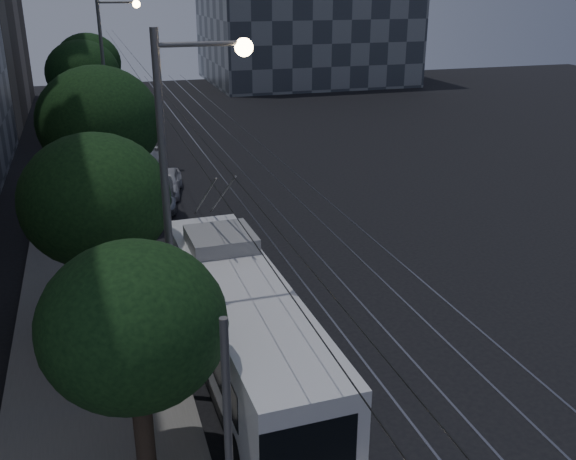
# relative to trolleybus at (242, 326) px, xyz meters

# --- Properties ---
(ground) EXTENTS (120.00, 120.00, 0.00)m
(ground) POSITION_rel_trolleybus_xyz_m (3.38, 2.75, -1.61)
(ground) COLOR black
(ground) RESTS_ON ground
(sidewalk) EXTENTS (5.00, 90.00, 0.15)m
(sidewalk) POSITION_rel_trolleybus_xyz_m (-4.12, 22.75, -1.54)
(sidewalk) COLOR slate
(sidewalk) RESTS_ON ground
(tram_rails) EXTENTS (4.52, 90.00, 0.02)m
(tram_rails) POSITION_rel_trolleybus_xyz_m (5.88, 22.75, -1.61)
(tram_rails) COLOR gray
(tram_rails) RESTS_ON ground
(overhead_wires) EXTENTS (2.23, 90.00, 6.00)m
(overhead_wires) POSITION_rel_trolleybus_xyz_m (-1.60, 22.75, 1.86)
(overhead_wires) COLOR black
(overhead_wires) RESTS_ON ground
(trolleybus) EXTENTS (2.75, 11.79, 5.63)m
(trolleybus) POSITION_rel_trolleybus_xyz_m (0.00, 0.00, 0.00)
(trolleybus) COLOR silver
(trolleybus) RESTS_ON ground
(pickup_silver) EXTENTS (3.09, 5.62, 1.49)m
(pickup_silver) POSITION_rel_trolleybus_xyz_m (-0.92, 16.25, -0.87)
(pickup_silver) COLOR #A6A9AD
(pickup_silver) RESTS_ON ground
(car_white_a) EXTENTS (2.38, 4.20, 1.35)m
(car_white_a) POSITION_rel_trolleybus_xyz_m (0.07, 18.17, -0.94)
(car_white_a) COLOR silver
(car_white_a) RESTS_ON ground
(car_white_b) EXTENTS (3.60, 5.00, 1.34)m
(car_white_b) POSITION_rel_trolleybus_xyz_m (-0.92, 22.25, -0.94)
(car_white_b) COLOR silver
(car_white_b) RESTS_ON ground
(car_white_c) EXTENTS (2.88, 4.44, 1.38)m
(car_white_c) POSITION_rel_trolleybus_xyz_m (-0.92, 29.07, -0.92)
(car_white_c) COLOR #B4B5B9
(car_white_c) RESTS_ON ground
(car_white_d) EXTENTS (3.02, 4.60, 1.45)m
(car_white_d) POSITION_rel_trolleybus_xyz_m (0.68, 35.75, -0.89)
(car_white_d) COLOR silver
(car_white_d) RESTS_ON ground
(tree_0) EXTENTS (3.95, 3.95, 5.91)m
(tree_0) POSITION_rel_trolleybus_xyz_m (-3.12, -3.64, 2.49)
(tree_0) COLOR black
(tree_0) RESTS_ON ground
(tree_1) EXTENTS (4.64, 4.64, 6.59)m
(tree_1) POSITION_rel_trolleybus_xyz_m (-3.62, 3.97, 2.87)
(tree_1) COLOR black
(tree_1) RESTS_ON ground
(tree_2) EXTENTS (5.61, 5.61, 7.40)m
(tree_2) POSITION_rel_trolleybus_xyz_m (-3.12, 14.63, 3.25)
(tree_2) COLOR black
(tree_2) RESTS_ON ground
(tree_3) EXTENTS (5.11, 5.11, 6.61)m
(tree_3) POSITION_rel_trolleybus_xyz_m (-3.12, 20.75, 2.69)
(tree_3) COLOR black
(tree_3) RESTS_ON ground
(tree_4) EXTENTS (5.13, 5.13, 7.17)m
(tree_4) POSITION_rel_trolleybus_xyz_m (-3.62, 32.75, 3.24)
(tree_4) COLOR black
(tree_4) RESTS_ON ground
(tree_5) EXTENTS (5.11, 5.11, 7.21)m
(tree_5) POSITION_rel_trolleybus_xyz_m (-3.12, 38.99, 3.28)
(tree_5) COLOR black
(tree_5) RESTS_ON ground
(streetlamp_near) EXTENTS (2.39, 0.44, 9.84)m
(streetlamp_near) POSITION_rel_trolleybus_xyz_m (-1.54, -0.52, 4.32)
(streetlamp_near) COLOR #5C5C5F
(streetlamp_near) RESTS_ON ground
(streetlamp_far) EXTENTS (2.46, 0.44, 10.20)m
(streetlamp_far) POSITION_rel_trolleybus_xyz_m (-2.01, 23.66, 4.52)
(streetlamp_far) COLOR #5C5C5F
(streetlamp_far) RESTS_ON ground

